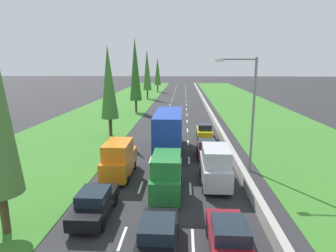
% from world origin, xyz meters
% --- Properties ---
extents(ground_plane, '(300.00, 300.00, 0.00)m').
position_xyz_m(ground_plane, '(0.00, 60.00, 0.00)').
color(ground_plane, '#28282B').
rests_on(ground_plane, ground).
extents(grass_verge_left, '(14.00, 140.00, 0.04)m').
position_xyz_m(grass_verge_left, '(-12.65, 60.00, 0.02)').
color(grass_verge_left, '#387528').
rests_on(grass_verge_left, ground).
extents(grass_verge_right, '(14.00, 140.00, 0.04)m').
position_xyz_m(grass_verge_right, '(14.35, 60.00, 0.02)').
color(grass_verge_right, '#387528').
rests_on(grass_verge_right, ground).
extents(median_barrier, '(0.44, 120.00, 0.85)m').
position_xyz_m(median_barrier, '(5.70, 60.00, 0.42)').
color(median_barrier, '#9E9B93').
rests_on(median_barrier, ground).
extents(lane_markings, '(3.64, 116.00, 0.01)m').
position_xyz_m(lane_markings, '(0.00, 60.00, 0.01)').
color(lane_markings, white).
rests_on(lane_markings, ground).
extents(black_sedan_centre_lane, '(1.82, 4.50, 1.64)m').
position_xyz_m(black_sedan_centre_lane, '(0.12, 7.99, 0.81)').
color(black_sedan_centre_lane, black).
rests_on(black_sedan_centre_lane, ground).
extents(black_sedan_left_lane, '(1.82, 4.50, 1.64)m').
position_xyz_m(black_sedan_left_lane, '(-3.73, 10.97, 0.81)').
color(black_sedan_left_lane, black).
rests_on(black_sedan_left_lane, ground).
extents(orange_van_left_lane, '(1.96, 4.90, 2.82)m').
position_xyz_m(orange_van_left_lane, '(-3.67, 16.91, 1.40)').
color(orange_van_left_lane, orange).
rests_on(orange_van_left_lane, ground).
extents(maroon_sedan_right_lane, '(1.82, 4.50, 1.64)m').
position_xyz_m(maroon_sedan_right_lane, '(3.33, 8.05, 0.81)').
color(maroon_sedan_right_lane, maroon).
rests_on(maroon_sedan_right_lane, ground).
extents(silver_van_right_lane, '(1.96, 4.90, 2.82)m').
position_xyz_m(silver_van_right_lane, '(3.51, 15.85, 1.40)').
color(silver_van_right_lane, silver).
rests_on(silver_van_right_lane, ground).
extents(green_van_centre_lane, '(1.96, 4.90, 2.82)m').
position_xyz_m(green_van_centre_lane, '(0.16, 14.01, 1.40)').
color(green_van_centre_lane, '#237A33').
rests_on(green_van_centre_lane, ground).
extents(maroon_hatchback_right_lane, '(1.74, 3.90, 1.72)m').
position_xyz_m(maroon_hatchback_right_lane, '(3.38, 21.94, 0.84)').
color(maroon_hatchback_right_lane, maroon).
rests_on(maroon_hatchback_right_lane, ground).
extents(blue_box_truck_centre_lane, '(2.46, 9.40, 4.18)m').
position_xyz_m(blue_box_truck_centre_lane, '(-0.16, 23.14, 2.18)').
color(blue_box_truck_centre_lane, black).
rests_on(blue_box_truck_centre_lane, ground).
extents(yellow_hatchback_right_lane, '(1.74, 3.90, 1.72)m').
position_xyz_m(yellow_hatchback_right_lane, '(3.67, 29.10, 0.84)').
color(yellow_hatchback_right_lane, yellow).
rests_on(yellow_hatchback_right_lane, ground).
extents(poplar_tree_second, '(2.07, 2.07, 10.70)m').
position_xyz_m(poplar_tree_second, '(-7.55, 29.47, 6.40)').
color(poplar_tree_second, '#4C3823').
rests_on(poplar_tree_second, ground).
extents(poplar_tree_third, '(2.13, 2.13, 13.21)m').
position_xyz_m(poplar_tree_third, '(-7.37, 46.95, 7.66)').
color(poplar_tree_third, '#4C3823').
rests_on(poplar_tree_third, ground).
extents(poplar_tree_fourth, '(2.10, 2.10, 12.17)m').
position_xyz_m(poplar_tree_fourth, '(-7.96, 67.75, 7.14)').
color(poplar_tree_fourth, '#4C3823').
rests_on(poplar_tree_fourth, ground).
extents(poplar_tree_fifth, '(2.07, 2.07, 10.72)m').
position_xyz_m(poplar_tree_fifth, '(-7.09, 86.26, 6.41)').
color(poplar_tree_fifth, '#4C3823').
rests_on(poplar_tree_fifth, ground).
extents(street_light_mast, '(3.20, 0.28, 9.00)m').
position_xyz_m(street_light_mast, '(6.29, 18.71, 5.23)').
color(street_light_mast, gray).
rests_on(street_light_mast, ground).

